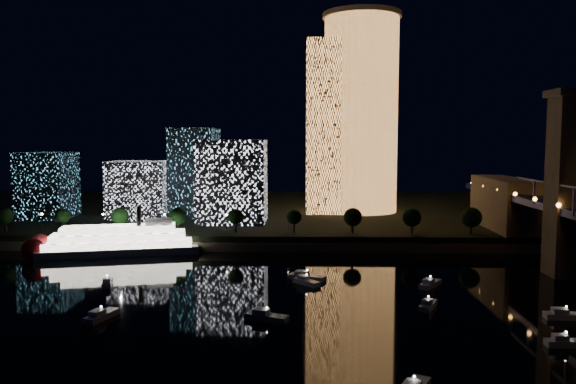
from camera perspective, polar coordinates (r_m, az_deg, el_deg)
name	(u,v)px	position (r m, az deg, el deg)	size (l,w,h in m)	color
ground	(340,338)	(108.25, 5.30, -14.56)	(520.00, 520.00, 0.00)	black
far_bank	(318,213)	(263.87, 3.06, -2.10)	(420.00, 160.00, 5.00)	black
seawall	(324,246)	(187.04, 3.67, -5.53)	(420.00, 6.00, 3.00)	#6B5E4C
tower_cylindrical	(361,114)	(249.96, 7.40, 7.91)	(34.00, 34.00, 85.85)	#FAA050
tower_rectangular	(333,128)	(247.51, 4.56, 6.53)	(23.19, 23.19, 73.77)	#FAA050
midrise_blocks	(167,181)	(231.32, -12.21, 1.12)	(99.21, 41.56, 36.46)	white
riverboat	(112,242)	(188.84, -17.45, -4.86)	(54.27, 22.45, 16.05)	silver
motorboats	(312,310)	(121.40, 2.47, -11.91)	(116.40, 73.78, 2.78)	silver
esplanade_trees	(265,217)	(191.80, -2.31, -2.53)	(166.22, 6.94, 8.97)	black
street_lamps	(227,218)	(199.36, -6.27, -2.68)	(132.70, 0.70, 5.65)	black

